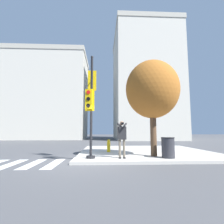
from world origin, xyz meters
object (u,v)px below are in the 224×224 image
(traffic_signal_pole, at_px, (91,99))
(street_tree, at_px, (152,90))
(person_photographer, at_px, (122,136))
(trash_bin, at_px, (168,148))
(fire_hydrant, at_px, (109,146))

(traffic_signal_pole, bearing_deg, street_tree, 10.55)
(person_photographer, height_order, street_tree, street_tree)
(person_photographer, bearing_deg, street_tree, 20.26)
(person_photographer, xyz_separation_m, street_tree, (1.67, 0.62, 2.36))
(street_tree, xyz_separation_m, trash_bin, (0.49, -0.66, -2.91))
(traffic_signal_pole, relative_size, trash_bin, 5.17)
(street_tree, bearing_deg, traffic_signal_pole, -169.45)
(traffic_signal_pole, distance_m, fire_hydrant, 3.57)
(trash_bin, bearing_deg, street_tree, 126.56)
(traffic_signal_pole, xyz_separation_m, fire_hydrant, (0.92, 2.50, -2.37))
(person_photographer, distance_m, fire_hydrant, 2.67)
(person_photographer, relative_size, street_tree, 0.35)
(street_tree, relative_size, fire_hydrant, 6.54)
(street_tree, height_order, trash_bin, street_tree)
(street_tree, relative_size, trash_bin, 5.19)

